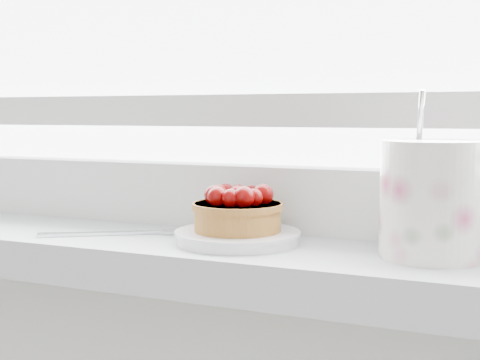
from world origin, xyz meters
The scene contains 4 objects.
saucer centered at (-0.02, 1.88, 0.95)m, with size 0.12×0.12×0.01m, color white.
raspberry_tart centered at (-0.02, 1.88, 0.97)m, with size 0.09×0.09×0.05m.
floral_mug centered at (0.16, 1.89, 0.99)m, with size 0.14×0.10×0.15m.
fork centered at (-0.15, 1.88, 0.94)m, with size 0.17×0.12×0.00m.
Camera 1 is at (0.24, 1.29, 1.07)m, focal length 50.00 mm.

